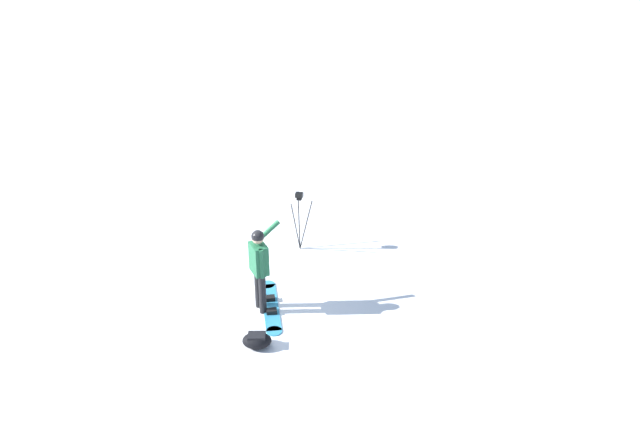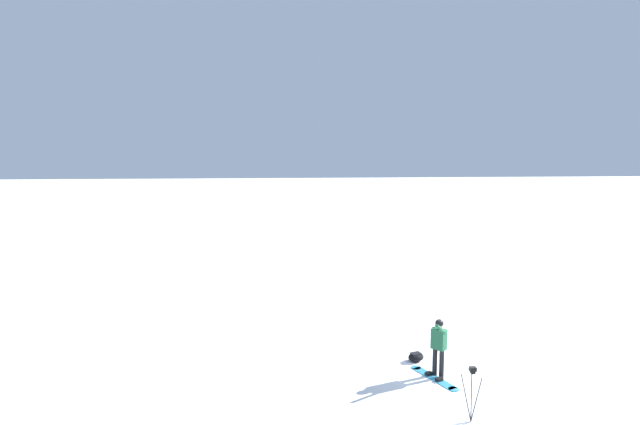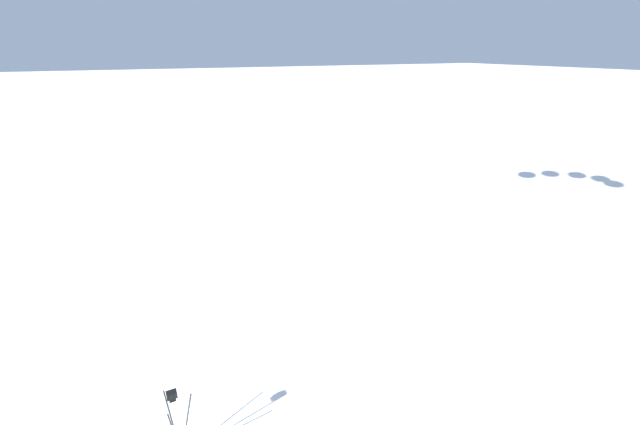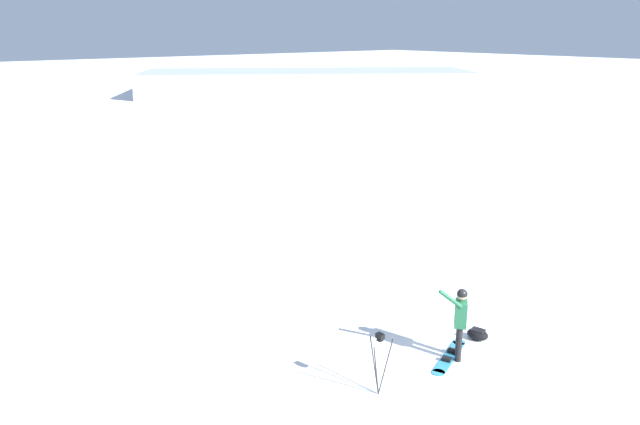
{
  "view_description": "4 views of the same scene",
  "coord_description": "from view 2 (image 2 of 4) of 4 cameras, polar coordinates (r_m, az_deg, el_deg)",
  "views": [
    {
      "loc": [
        10.08,
        4.38,
        7.48
      ],
      "look_at": [
        -0.83,
        1.7,
        1.72
      ],
      "focal_mm": 36.84,
      "sensor_mm": 36.0,
      "label": 1
    },
    {
      "loc": [
        -12.57,
        5.97,
        6.36
      ],
      "look_at": [
        -3.38,
        4.75,
        5.32
      ],
      "focal_mm": 26.6,
      "sensor_mm": 36.0,
      "label": 2
    },
    {
      "loc": [
        3.48,
        0.71,
        6.46
      ],
      "look_at": [
        -2.39,
        3.58,
        3.93
      ],
      "focal_mm": 23.9,
      "sensor_mm": 36.0,
      "label": 3
    },
    {
      "loc": [
        -10.33,
        -7.14,
        7.31
      ],
      "look_at": [
        -2.01,
        3.12,
        3.39
      ],
      "focal_mm": 34.9,
      "sensor_mm": 36.0,
      "label": 4
    }
  ],
  "objects": [
    {
      "name": "ground_plane",
      "position": [
        15.3,
        17.1,
        -18.44
      ],
      "size": [
        300.0,
        300.0,
        0.0
      ],
      "primitive_type": "plane",
      "color": "white"
    },
    {
      "name": "snowboarder",
      "position": [
        14.75,
        14.08,
        -14.84
      ],
      "size": [
        0.75,
        0.54,
        1.76
      ],
      "color": "black",
      "rests_on": "ground_plane"
    },
    {
      "name": "camera_tripod",
      "position": [
        12.69,
        17.82,
        -18.93
      ],
      "size": [
        0.56,
        0.42,
        1.39
      ],
      "color": "#262628",
      "rests_on": "ground_plane"
    },
    {
      "name": "gear_bag_large",
      "position": [
        15.96,
        11.47,
        -16.64
      ],
      "size": [
        0.49,
        0.6,
        0.27
      ],
      "color": "black",
      "rests_on": "ground_plane"
    },
    {
      "name": "snowboard",
      "position": [
        15.02,
        13.54,
        -18.74
      ],
      "size": [
        1.75,
        0.88,
        0.1
      ],
      "color": "teal",
      "rests_on": "ground_plane"
    }
  ]
}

